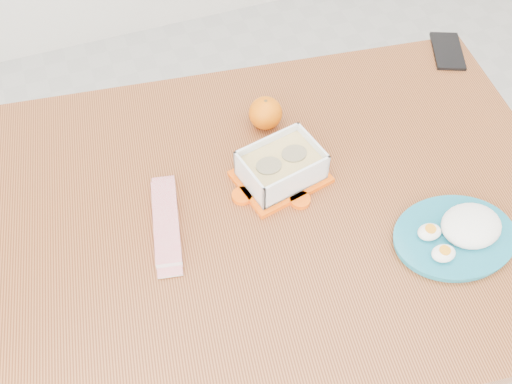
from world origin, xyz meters
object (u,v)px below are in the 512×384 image
object	(u,v)px
dining_table	(256,232)
food_container	(281,167)
smartphone	(448,51)
rice_plate	(460,232)
orange_fruit	(265,113)

from	to	relation	value
dining_table	food_container	bearing A→B (deg)	44.06
smartphone	rice_plate	bearing A→B (deg)	-96.86
orange_fruit	rice_plate	world-z (taller)	orange_fruit
food_container	smartphone	distance (m)	0.63
orange_fruit	smartphone	bearing A→B (deg)	8.20
dining_table	smartphone	distance (m)	0.73
food_container	smartphone	bearing A→B (deg)	11.47
dining_table	rice_plate	world-z (taller)	rice_plate
dining_table	rice_plate	distance (m)	0.43
dining_table	orange_fruit	xyz separation A→B (m)	(0.11, 0.22, 0.12)
rice_plate	orange_fruit	bearing A→B (deg)	125.53
food_container	rice_plate	size ratio (longest dim) A/B	0.78
dining_table	rice_plate	xyz separation A→B (m)	(0.36, -0.21, 0.11)
rice_plate	smartphone	xyz separation A→B (m)	(0.30, 0.51, -0.02)
dining_table	orange_fruit	distance (m)	0.28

